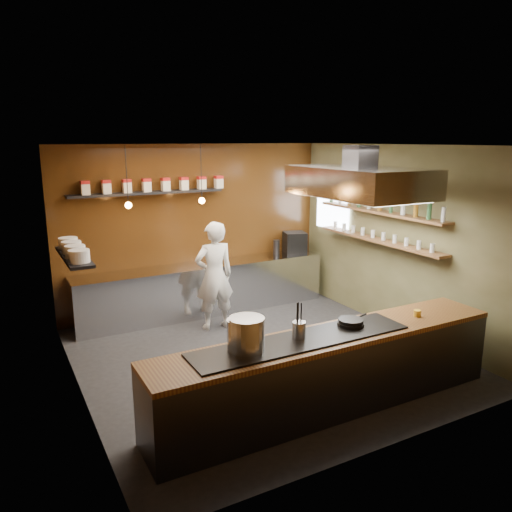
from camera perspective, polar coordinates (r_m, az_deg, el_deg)
floor at (r=7.38m, az=0.80°, el=-11.43°), size 5.00×5.00×0.00m
back_wall at (r=9.11m, az=-6.86°, el=3.15°), size 5.00×0.00×5.00m
left_wall at (r=6.11m, az=-20.10°, el=-2.58°), size 0.00×5.00×5.00m
right_wall at (r=8.38m, az=15.95°, el=1.84°), size 0.00×5.00×5.00m
ceiling at (r=6.71m, az=0.88°, el=12.54°), size 5.00×5.00×0.00m
window_pane at (r=9.55m, az=8.77°, el=5.98°), size 0.00×1.00×1.00m
prep_counter at (r=9.06m, az=-5.91°, el=-3.72°), size 4.60×0.65×0.90m
pass_counter at (r=5.97m, az=8.47°, el=-12.89°), size 4.40×0.72×0.94m
tin_shelf at (r=8.60m, az=-12.26°, el=7.06°), size 2.60×0.26×0.04m
plate_shelf at (r=7.09m, az=-20.08°, el=-0.06°), size 0.30×1.40×0.04m
bottle_shelf_upper at (r=8.41m, az=13.92°, el=4.92°), size 0.26×2.80×0.04m
bottle_shelf_lower at (r=8.49m, az=13.75°, el=1.78°), size 0.26×2.80×0.04m
extractor_hood at (r=7.14m, az=11.71°, el=8.34°), size 1.20×2.00×0.72m
pendant_left at (r=7.84m, az=-14.40°, el=6.02°), size 0.10×0.10×0.95m
pendant_right at (r=8.21m, az=-6.22°, el=6.66°), size 0.10×0.10×0.95m
storage_tins at (r=8.63m, az=-11.34°, el=8.00°), size 2.43×0.13×0.22m
plate_stacks at (r=7.07m, az=-20.15°, el=0.73°), size 0.26×1.16×0.16m
bottles at (r=8.40m, az=13.98°, el=5.86°), size 0.06×2.66×0.24m
wine_glasses at (r=8.48m, az=13.78°, el=2.34°), size 0.07×2.37×0.13m
stockpot_large at (r=5.20m, az=-1.07°, el=-8.94°), size 0.48×0.48×0.36m
stockpot_small at (r=5.22m, az=-1.36°, el=-8.99°), size 0.48×0.48×0.34m
utensil_crock at (r=5.55m, az=4.92°, el=-8.44°), size 0.17×0.17×0.19m
frying_pan at (r=6.02m, az=10.79°, el=-7.45°), size 0.47×0.32×0.08m
butter_jar at (r=6.58m, az=17.94°, el=-6.24°), size 0.11×0.11×0.08m
espresso_machine at (r=9.81m, az=4.45°, el=1.57°), size 0.50×0.48×0.40m
chef at (r=8.18m, az=-4.79°, el=-2.27°), size 0.67×0.45×1.80m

